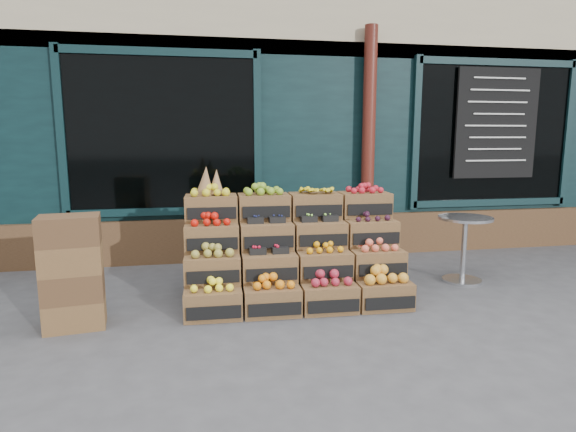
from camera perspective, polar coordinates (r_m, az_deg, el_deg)
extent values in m
plane|color=#434346|center=(4.90, 3.89, -11.14)|extent=(60.00, 60.00, 0.00)
cube|color=black|center=(9.73, -3.83, 13.46)|extent=(12.00, 6.00, 4.80)
cube|color=black|center=(6.79, -0.76, 7.61)|extent=(12.00, 0.12, 3.00)
cube|color=#4E341F|center=(6.86, -0.64, -2.48)|extent=(12.00, 0.18, 0.60)
cube|color=black|center=(6.63, -14.60, 9.42)|extent=(2.40, 0.06, 2.00)
cube|color=black|center=(7.92, 23.09, 8.94)|extent=(2.40, 0.06, 2.00)
cylinder|color=#511B12|center=(6.90, 9.50, 8.34)|extent=(0.18, 0.18, 3.20)
cube|color=black|center=(7.86, 23.49, 10.01)|extent=(1.30, 0.04, 1.60)
cube|color=brown|center=(4.75, -8.86, -10.12)|extent=(0.56, 0.40, 0.27)
cube|color=black|center=(4.57, -8.85, -11.29)|extent=(0.50, 0.03, 0.12)
cube|color=yellow|center=(4.70, -8.92, -8.04)|extent=(0.45, 0.30, 0.09)
cube|color=brown|center=(4.78, -1.93, -9.89)|extent=(0.56, 0.40, 0.27)
cube|color=black|center=(4.60, -1.63, -11.04)|extent=(0.50, 0.03, 0.12)
cube|color=orange|center=(4.72, -1.95, -7.76)|extent=(0.45, 0.30, 0.10)
cube|color=brown|center=(4.88, 4.80, -9.52)|extent=(0.56, 0.40, 0.27)
cube|color=black|center=(4.70, 5.38, -10.62)|extent=(0.50, 0.03, 0.12)
cube|color=maroon|center=(4.82, 4.83, -7.40)|extent=(0.45, 0.30, 0.10)
cube|color=brown|center=(5.04, 11.18, -9.06)|extent=(0.56, 0.40, 0.27)
cube|color=black|center=(4.87, 11.99, -10.09)|extent=(0.50, 0.03, 0.12)
cube|color=orange|center=(4.98, 11.26, -6.87)|extent=(0.45, 0.30, 0.13)
cube|color=brown|center=(4.89, -8.94, -6.19)|extent=(0.56, 0.40, 0.27)
cube|color=black|center=(4.71, -8.94, -7.18)|extent=(0.50, 0.03, 0.12)
cube|color=olive|center=(4.85, -9.00, -4.11)|extent=(0.45, 0.30, 0.09)
cube|color=brown|center=(4.92, -2.27, -5.99)|extent=(0.56, 0.40, 0.27)
cube|color=black|center=(4.73, -1.99, -6.96)|extent=(0.50, 0.03, 0.12)
cube|color=#B51028|center=(4.88, -2.29, -4.23)|extent=(0.45, 0.30, 0.04)
cube|color=brown|center=(5.01, 4.23, -5.72)|extent=(0.56, 0.40, 0.27)
cube|color=black|center=(4.83, 4.76, -6.65)|extent=(0.50, 0.03, 0.12)
cube|color=orange|center=(4.97, 4.25, -3.78)|extent=(0.45, 0.30, 0.07)
cube|color=brown|center=(5.17, 10.41, -5.39)|extent=(0.56, 0.40, 0.27)
cube|color=black|center=(4.99, 11.16, -6.27)|extent=(0.50, 0.03, 0.12)
cube|color=#DF5E44|center=(5.12, 10.47, -3.43)|extent=(0.45, 0.30, 0.09)
cube|color=brown|center=(5.05, -9.02, -2.50)|extent=(0.56, 0.40, 0.27)
cube|color=black|center=(4.86, -9.02, -3.30)|extent=(0.50, 0.03, 0.12)
cube|color=red|center=(5.02, -9.07, -0.45)|extent=(0.45, 0.30, 0.09)
cube|color=brown|center=(5.08, -2.59, -2.32)|extent=(0.56, 0.40, 0.27)
cube|color=black|center=(4.89, -2.33, -3.12)|extent=(0.50, 0.03, 0.12)
cube|color=#181E49|center=(5.05, -2.60, -0.63)|extent=(0.45, 0.30, 0.03)
cube|color=brown|center=(5.17, 3.69, -2.12)|extent=(0.56, 0.40, 0.27)
cube|color=black|center=(4.98, 4.18, -2.89)|extent=(0.50, 0.03, 0.12)
cube|color=#8BD548|center=(5.14, 3.71, -0.46)|extent=(0.45, 0.30, 0.03)
cube|color=brown|center=(5.32, 9.68, -1.91)|extent=(0.56, 0.40, 0.27)
cube|color=black|center=(5.14, 10.38, -2.65)|extent=(0.50, 0.03, 0.12)
cube|color=#2E1022|center=(5.29, 9.73, -0.09)|extent=(0.45, 0.30, 0.07)
cube|color=brown|center=(5.23, -9.09, 0.96)|extent=(0.56, 0.40, 0.27)
cube|color=black|center=(5.04, -9.09, 0.31)|extent=(0.50, 0.03, 0.12)
cube|color=gold|center=(5.21, -9.14, 2.95)|extent=(0.45, 0.30, 0.09)
cube|color=brown|center=(5.26, -2.88, 1.11)|extent=(0.56, 0.40, 0.27)
cube|color=black|center=(5.06, -2.65, 0.47)|extent=(0.50, 0.03, 0.12)
cube|color=olive|center=(5.23, -2.90, 3.09)|extent=(0.45, 0.30, 0.09)
cube|color=brown|center=(5.35, 3.19, 1.24)|extent=(0.56, 0.40, 0.27)
cube|color=black|center=(5.15, 3.65, 0.62)|extent=(0.50, 0.03, 0.12)
cube|color=gold|center=(5.32, 3.21, 3.15)|extent=(0.45, 0.30, 0.08)
cube|color=brown|center=(5.49, 9.00, 1.36)|extent=(0.56, 0.40, 0.27)
cube|color=black|center=(5.30, 9.66, 0.76)|extent=(0.50, 0.03, 0.12)
cube|color=#B11928|center=(5.47, 9.05, 3.20)|extent=(0.45, 0.30, 0.08)
cube|color=#4E341F|center=(5.04, 1.00, -8.86)|extent=(2.26, 0.45, 0.27)
cube|color=#4E341F|center=(5.22, 0.57, -6.65)|extent=(2.26, 0.45, 0.55)
cube|color=#4E341F|center=(5.40, 0.17, -4.58)|extent=(2.26, 0.45, 0.82)
cone|color=olive|center=(5.20, -9.76, 4.16)|extent=(0.19, 0.19, 0.32)
cone|color=olive|center=(5.24, -8.49, 4.00)|extent=(0.17, 0.17, 0.27)
cube|color=brown|center=(4.86, -23.89, -10.51)|extent=(0.56, 0.42, 0.26)
cube|color=#4E341F|center=(4.78, -24.10, -7.60)|extent=(0.56, 0.42, 0.26)
cube|color=brown|center=(4.71, -24.31, -4.61)|extent=(0.56, 0.42, 0.26)
cube|color=#4E341F|center=(4.66, -24.53, -1.53)|extent=(0.56, 0.42, 0.26)
cylinder|color=#AEB0B4|center=(6.17, 19.90, -7.17)|extent=(0.46, 0.46, 0.03)
cylinder|color=#AEB0B4|center=(6.07, 20.09, -3.82)|extent=(0.06, 0.06, 0.75)
cylinder|color=#AEB0B4|center=(6.00, 20.30, -0.24)|extent=(0.62, 0.62, 0.03)
imported|color=#1B5F27|center=(7.32, -13.47, 2.76)|extent=(0.78, 0.66, 1.80)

